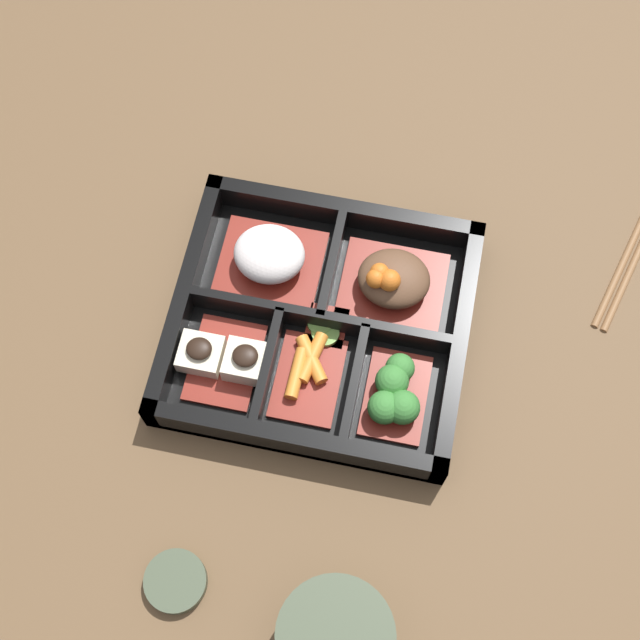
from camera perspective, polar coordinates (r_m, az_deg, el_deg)
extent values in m
plane|color=brown|center=(0.82, 0.00, -0.68)|extent=(3.00, 3.00, 0.00)
cube|color=black|center=(0.82, 0.00, -0.55)|extent=(0.26, 0.24, 0.01)
cube|color=black|center=(0.77, -1.72, -7.79)|extent=(0.26, 0.01, 0.04)
cube|color=black|center=(0.85, 1.54, 6.73)|extent=(0.26, 0.01, 0.04)
cube|color=black|center=(0.82, -8.57, 1.48)|extent=(0.01, 0.24, 0.04)
cube|color=black|center=(0.80, 8.78, -1.80)|extent=(0.01, 0.24, 0.04)
cube|color=black|center=(0.80, -0.02, -0.22)|extent=(0.24, 0.01, 0.04)
cube|color=black|center=(0.79, -3.35, -3.18)|extent=(0.01, 0.11, 0.04)
cube|color=black|center=(0.78, 2.20, -4.26)|extent=(0.01, 0.11, 0.04)
cube|color=black|center=(0.83, 0.74, 3.15)|extent=(0.01, 0.11, 0.04)
cube|color=maroon|center=(0.84, -3.19, 3.59)|extent=(0.10, 0.09, 0.01)
ellipsoid|color=silver|center=(0.82, -3.26, 4.23)|extent=(0.07, 0.06, 0.04)
cube|color=maroon|center=(0.83, 4.66, 2.13)|extent=(0.10, 0.09, 0.01)
ellipsoid|color=brown|center=(0.81, 4.75, 2.65)|extent=(0.07, 0.06, 0.03)
sphere|color=#D1661E|center=(0.79, 3.59, 2.66)|extent=(0.02, 0.02, 0.02)
sphere|color=#D1661E|center=(0.79, 4.47, 2.55)|extent=(0.02, 0.02, 0.02)
sphere|color=#D1661E|center=(0.80, 3.82, 3.04)|extent=(0.02, 0.02, 0.02)
cube|color=maroon|center=(0.80, -6.10, -2.73)|extent=(0.06, 0.08, 0.01)
cube|color=beige|center=(0.80, -7.64, -2.16)|extent=(0.04, 0.04, 0.02)
ellipsoid|color=black|center=(0.78, -7.75, -1.83)|extent=(0.02, 0.02, 0.01)
cube|color=beige|center=(0.79, -4.73, -2.68)|extent=(0.04, 0.04, 0.02)
ellipsoid|color=black|center=(0.77, -4.81, -2.29)|extent=(0.02, 0.02, 0.01)
cube|color=maroon|center=(0.79, -0.57, -3.82)|extent=(0.06, 0.08, 0.01)
cylinder|color=orange|center=(0.79, -1.50, -3.44)|extent=(0.01, 0.05, 0.01)
cylinder|color=orange|center=(0.79, -0.29, -2.47)|extent=(0.02, 0.05, 0.01)
cylinder|color=orange|center=(0.79, -0.81, -2.49)|extent=(0.04, 0.04, 0.01)
cube|color=maroon|center=(0.79, 4.86, -4.86)|extent=(0.05, 0.08, 0.01)
sphere|color=#387A33|center=(0.78, 5.14, -3.07)|extent=(0.03, 0.03, 0.03)
sphere|color=#387A33|center=(0.78, 4.63, -3.93)|extent=(0.03, 0.03, 0.03)
sphere|color=#387A33|center=(0.77, 5.06, -5.61)|extent=(0.03, 0.03, 0.03)
sphere|color=#387A33|center=(0.77, 4.14, -5.60)|extent=(0.03, 0.03, 0.03)
sphere|color=#387A33|center=(0.77, 5.31, -5.59)|extent=(0.03, 0.03, 0.03)
cube|color=maroon|center=(0.81, 0.41, -0.49)|extent=(0.04, 0.04, 0.01)
cylinder|color=#75A84C|center=(0.80, 0.25, -0.42)|extent=(0.02, 0.02, 0.01)
cylinder|color=#75A84C|center=(0.80, 0.35, -0.83)|extent=(0.03, 0.03, 0.00)
cylinder|color=#75A84C|center=(0.81, 0.32, -0.18)|extent=(0.02, 0.02, 0.01)
cylinder|color=#424C38|center=(0.73, 0.95, -19.72)|extent=(0.09, 0.09, 0.07)
cylinder|color=#597A38|center=(0.69, 1.00, -19.57)|extent=(0.07, 0.07, 0.01)
cylinder|color=brown|center=(0.92, 19.61, 5.29)|extent=(0.07, 0.21, 0.01)
cylinder|color=#424C38|center=(0.77, -9.22, -16.18)|extent=(0.05, 0.05, 0.01)
cylinder|color=black|center=(0.77, -9.27, -16.14)|extent=(0.04, 0.04, 0.00)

